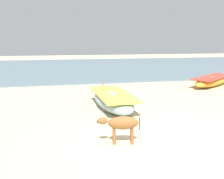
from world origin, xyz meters
The scene contains 5 objects.
ground centered at (0.00, 0.00, 0.00)m, with size 80.00×80.00×0.00m, color beige.
sea_water centered at (0.00, 18.86, 0.04)m, with size 60.00×20.00×0.08m, color slate.
fishing_boat_0 centered at (-0.67, 3.42, 0.31)m, with size 1.27×3.57×0.77m.
fishing_boat_1 centered at (5.88, 7.00, 0.28)m, with size 3.90×3.24×0.71m.
calf_near_brown centered at (-1.24, 0.09, 0.48)m, with size 1.03×0.44×0.67m.
Camera 1 is at (-2.84, -5.73, 2.45)m, focal length 41.97 mm.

